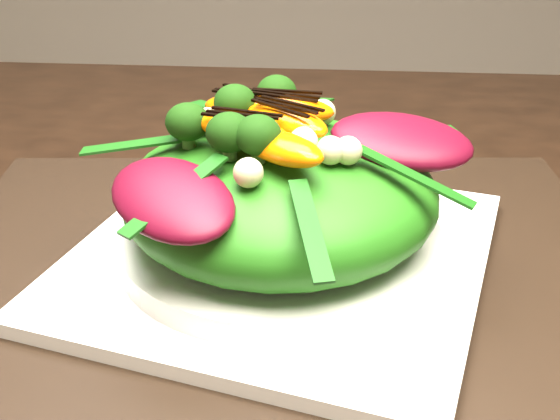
# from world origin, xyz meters

# --- Properties ---
(placemat) EXTENTS (0.52, 0.41, 0.00)m
(placemat) POSITION_xyz_m (-0.29, -0.03, 0.75)
(placemat) COLOR black
(placemat) RESTS_ON dining_table
(plate_base) EXTENTS (0.34, 0.34, 0.01)m
(plate_base) POSITION_xyz_m (-0.29, -0.03, 0.76)
(plate_base) COLOR white
(plate_base) RESTS_ON placemat
(salad_bowl) EXTENTS (0.29, 0.29, 0.02)m
(salad_bowl) POSITION_xyz_m (-0.29, -0.03, 0.77)
(salad_bowl) COLOR white
(salad_bowl) RESTS_ON plate_base
(lettuce_mound) EXTENTS (0.27, 0.27, 0.08)m
(lettuce_mound) POSITION_xyz_m (-0.29, -0.03, 0.81)
(lettuce_mound) COLOR #266913
(lettuce_mound) RESTS_ON salad_bowl
(radicchio_leaf) EXTENTS (0.10, 0.06, 0.02)m
(radicchio_leaf) POSITION_xyz_m (-0.21, -0.02, 0.85)
(radicchio_leaf) COLOR #470716
(radicchio_leaf) RESTS_ON lettuce_mound
(orange_segment) EXTENTS (0.07, 0.04, 0.02)m
(orange_segment) POSITION_xyz_m (-0.31, -0.02, 0.86)
(orange_segment) COLOR #E55D03
(orange_segment) RESTS_ON lettuce_mound
(broccoli_floret) EXTENTS (0.04, 0.04, 0.04)m
(broccoli_floret) POSITION_xyz_m (-0.34, -0.00, 0.86)
(broccoli_floret) COLOR #123509
(broccoli_floret) RESTS_ON lettuce_mound
(macadamia_nut) EXTENTS (0.02, 0.02, 0.02)m
(macadamia_nut) POSITION_xyz_m (-0.27, -0.08, 0.85)
(macadamia_nut) COLOR #FAF0B0
(macadamia_nut) RESTS_ON lettuce_mound
(balsamic_drizzle) EXTENTS (0.04, 0.01, 0.00)m
(balsamic_drizzle) POSITION_xyz_m (-0.31, -0.02, 0.87)
(balsamic_drizzle) COLOR black
(balsamic_drizzle) RESTS_ON orange_segment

